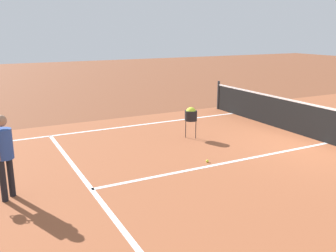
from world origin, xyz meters
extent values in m
plane|color=brown|center=(0.00, 0.00, 0.00)|extent=(60.00, 60.00, 0.00)
cube|color=#9E5433|center=(0.00, 0.00, 0.00)|extent=(10.62, 24.40, 0.00)
cube|color=white|center=(-4.11, -5.95, 0.00)|extent=(0.10, 11.89, 0.01)
cube|color=white|center=(0.00, -6.40, 0.00)|extent=(8.22, 0.10, 0.01)
cube|color=white|center=(0.00, -3.20, 0.00)|extent=(0.10, 6.40, 0.01)
cylinder|color=#33383D|center=(-5.02, 0.00, 0.54)|extent=(0.09, 0.09, 1.07)
cube|color=black|center=(0.00, 0.00, 0.46)|extent=(10.03, 0.02, 0.91)
cube|color=white|center=(0.00, 0.00, 0.94)|extent=(10.03, 0.03, 0.05)
cylinder|color=black|center=(-0.22, -7.88, 0.38)|extent=(0.11, 0.11, 0.75)
cylinder|color=black|center=(-0.39, -7.74, 0.38)|extent=(0.11, 0.11, 0.75)
cylinder|color=#2D4C99|center=(-0.30, -7.81, 1.02)|extent=(0.32, 0.32, 0.53)
sphere|color=#A87A5B|center=(-0.30, -7.81, 1.43)|extent=(0.21, 0.21, 0.21)
cylinder|color=black|center=(-2.11, -2.96, 0.64)|extent=(0.34, 0.34, 0.28)
cylinder|color=black|center=(-2.21, -3.06, 0.25)|extent=(0.02, 0.02, 0.50)
cylinder|color=black|center=(-2.00, -2.86, 0.25)|extent=(0.02, 0.02, 0.50)
sphere|color=#CCE033|center=(-2.11, -2.96, 0.73)|extent=(0.29, 0.29, 0.29)
sphere|color=#CCE033|center=(-0.23, -3.64, 0.03)|extent=(0.07, 0.07, 0.07)
camera|label=1|loc=(6.41, -8.11, 2.91)|focal=39.61mm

